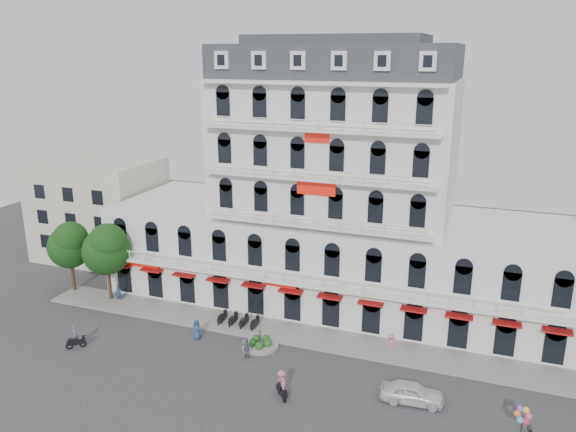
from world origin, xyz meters
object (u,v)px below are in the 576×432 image
at_px(parked_car, 412,393).
at_px(balloon_vendor, 526,427).
at_px(rider_center, 281,383).
at_px(rider_west, 75,338).

xyz_separation_m(parked_car, balloon_vendor, (7.45, -2.11, 0.53)).
distance_m(rider_center, balloon_vendor, 16.47).
relative_size(parked_car, balloon_vendor, 1.85).
bearing_deg(rider_west, parked_car, -35.31).
xyz_separation_m(rider_west, rider_center, (19.04, -0.69, 0.27)).
relative_size(parked_car, rider_west, 2.11).
relative_size(rider_west, rider_center, 0.93).
xyz_separation_m(parked_car, rider_west, (-28.05, -2.12, 0.19)).
bearing_deg(balloon_vendor, rider_center, -177.58).
xyz_separation_m(rider_center, balloon_vendor, (16.46, 0.70, 0.08)).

